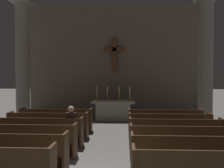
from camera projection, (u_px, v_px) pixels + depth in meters
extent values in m
cube|color=#422B19|center=(7.00, 153.00, 6.17)|extent=(2.81, 0.40, 0.05)
cube|color=#422B19|center=(2.00, 144.00, 5.94)|extent=(2.81, 0.05, 0.50)
cube|color=#422B19|center=(10.00, 160.00, 6.36)|extent=(2.81, 0.04, 0.40)
cube|color=#422B19|center=(66.00, 152.00, 6.07)|extent=(0.06, 0.50, 0.95)
cube|color=#422B19|center=(25.00, 142.00, 7.28)|extent=(2.81, 0.40, 0.05)
cube|color=#422B19|center=(22.00, 134.00, 7.05)|extent=(2.81, 0.05, 0.50)
cube|color=#422B19|center=(27.00, 148.00, 7.47)|extent=(2.81, 0.04, 0.40)
cube|color=#422B19|center=(75.00, 141.00, 7.18)|extent=(0.06, 0.50, 0.95)
cube|color=#422B19|center=(38.00, 133.00, 8.39)|extent=(2.81, 0.40, 0.05)
cube|color=#422B19|center=(36.00, 126.00, 8.16)|extent=(2.81, 0.05, 0.50)
cube|color=#422B19|center=(40.00, 138.00, 8.58)|extent=(2.81, 0.04, 0.40)
cube|color=#422B19|center=(82.00, 132.00, 8.30)|extent=(0.06, 0.50, 0.95)
cube|color=#422B19|center=(48.00, 126.00, 9.50)|extent=(2.81, 0.40, 0.05)
cube|color=#422B19|center=(47.00, 120.00, 9.27)|extent=(2.81, 0.05, 0.50)
cube|color=#422B19|center=(50.00, 131.00, 9.69)|extent=(2.81, 0.04, 0.40)
cube|color=#422B19|center=(87.00, 125.00, 9.41)|extent=(0.06, 0.50, 0.95)
cube|color=#422B19|center=(10.00, 125.00, 9.56)|extent=(0.06, 0.50, 0.95)
cube|color=#422B19|center=(57.00, 121.00, 10.62)|extent=(2.81, 0.40, 0.05)
cube|color=#422B19|center=(55.00, 115.00, 10.38)|extent=(2.81, 0.05, 0.50)
cube|color=#422B19|center=(58.00, 125.00, 10.80)|extent=(2.81, 0.04, 0.40)
cube|color=#422B19|center=(91.00, 120.00, 10.52)|extent=(0.06, 0.50, 0.95)
cube|color=#422B19|center=(22.00, 119.00, 10.67)|extent=(0.06, 0.50, 0.95)
cube|color=#422B19|center=(214.00, 164.00, 4.59)|extent=(2.81, 0.05, 0.50)
cube|color=#422B19|center=(194.00, 156.00, 5.94)|extent=(2.81, 0.40, 0.05)
cube|color=#422B19|center=(197.00, 147.00, 5.70)|extent=(2.81, 0.05, 0.50)
cube|color=#422B19|center=(192.00, 163.00, 6.12)|extent=(2.81, 0.04, 0.40)
cube|color=#422B19|center=(132.00, 153.00, 5.99)|extent=(0.06, 0.50, 0.95)
cube|color=#422B19|center=(183.00, 144.00, 7.05)|extent=(2.81, 0.40, 0.05)
cube|color=#422B19|center=(185.00, 136.00, 6.82)|extent=(2.81, 0.05, 0.50)
cube|color=#422B19|center=(182.00, 150.00, 7.24)|extent=(2.81, 0.04, 0.40)
cube|color=#422B19|center=(131.00, 141.00, 7.10)|extent=(0.06, 0.50, 0.95)
cube|color=#422B19|center=(175.00, 134.00, 8.16)|extent=(2.81, 0.40, 0.05)
cube|color=#422B19|center=(177.00, 127.00, 7.93)|extent=(2.81, 0.05, 0.50)
cube|color=#422B19|center=(174.00, 140.00, 8.35)|extent=(2.81, 0.04, 0.40)
cube|color=#422B19|center=(130.00, 132.00, 8.21)|extent=(0.06, 0.50, 0.95)
cube|color=#422B19|center=(222.00, 134.00, 8.06)|extent=(0.06, 0.50, 0.95)
cube|color=#422B19|center=(169.00, 127.00, 9.27)|extent=(2.81, 0.40, 0.05)
cube|color=#422B19|center=(171.00, 121.00, 9.04)|extent=(2.81, 0.05, 0.50)
cube|color=#422B19|center=(169.00, 133.00, 9.46)|extent=(2.81, 0.04, 0.40)
cube|color=#422B19|center=(130.00, 126.00, 9.33)|extent=(0.06, 0.50, 0.95)
cube|color=#422B19|center=(210.00, 127.00, 9.18)|extent=(0.06, 0.50, 0.95)
cube|color=#422B19|center=(165.00, 122.00, 10.38)|extent=(2.81, 0.40, 0.05)
cube|color=#422B19|center=(166.00, 116.00, 10.15)|extent=(2.81, 0.05, 0.50)
cube|color=#422B19|center=(164.00, 127.00, 10.57)|extent=(2.81, 0.04, 0.40)
cube|color=#422B19|center=(129.00, 120.00, 10.44)|extent=(0.06, 0.50, 0.95)
cube|color=#422B19|center=(201.00, 121.00, 10.29)|extent=(0.06, 0.50, 0.95)
cube|color=gray|center=(23.00, 120.00, 12.72)|extent=(0.92, 0.92, 0.20)
cylinder|color=gray|center=(23.00, 63.00, 12.63)|extent=(0.66, 0.66, 5.84)
cube|color=gray|center=(22.00, 1.00, 12.54)|extent=(0.99, 0.99, 0.16)
cube|color=gray|center=(205.00, 122.00, 12.26)|extent=(0.92, 0.92, 0.20)
cylinder|color=gray|center=(206.00, 62.00, 12.17)|extent=(0.66, 0.66, 5.84)
cube|color=#A8A399|center=(113.00, 112.00, 13.29)|extent=(1.76, 0.72, 0.88)
cube|color=#A8A399|center=(113.00, 102.00, 13.28)|extent=(2.20, 0.90, 0.12)
cube|color=silver|center=(113.00, 101.00, 13.28)|extent=(2.09, 0.86, 0.01)
cylinder|color=#B79338|center=(97.00, 100.00, 13.32)|extent=(0.16, 0.16, 0.02)
cylinder|color=#B79338|center=(97.00, 97.00, 13.31)|extent=(0.07, 0.07, 0.39)
cylinder|color=silver|center=(97.00, 90.00, 13.30)|extent=(0.04, 0.04, 0.32)
cylinder|color=#B79338|center=(107.00, 100.00, 13.29)|extent=(0.16, 0.16, 0.02)
cylinder|color=#B79338|center=(107.00, 97.00, 13.29)|extent=(0.07, 0.07, 0.39)
cylinder|color=silver|center=(107.00, 90.00, 13.27)|extent=(0.04, 0.04, 0.32)
cylinder|color=#B79338|center=(119.00, 100.00, 13.26)|extent=(0.16, 0.16, 0.02)
cylinder|color=#B79338|center=(119.00, 97.00, 13.25)|extent=(0.07, 0.07, 0.39)
cylinder|color=silver|center=(119.00, 90.00, 13.24)|extent=(0.04, 0.04, 0.32)
cylinder|color=#B79338|center=(130.00, 100.00, 13.23)|extent=(0.16, 0.16, 0.02)
cylinder|color=#B79338|center=(130.00, 97.00, 13.23)|extent=(0.07, 0.07, 0.39)
cylinder|color=silver|center=(130.00, 90.00, 13.21)|extent=(0.04, 0.04, 0.32)
cube|color=#706656|center=(115.00, 60.00, 14.91)|extent=(9.90, 0.25, 6.37)
cube|color=brown|center=(114.00, 54.00, 14.66)|extent=(0.22, 0.22, 1.86)
cube|color=brown|center=(115.00, 50.00, 14.65)|extent=(1.19, 0.22, 0.22)
cube|color=#26262B|center=(73.00, 138.00, 8.52)|extent=(0.24, 0.14, 0.45)
cube|color=#26262B|center=(72.00, 130.00, 8.38)|extent=(0.28, 0.36, 0.12)
cube|color=#2D2319|center=(71.00, 121.00, 8.24)|extent=(0.32, 0.20, 0.54)
sphere|color=beige|center=(71.00, 109.00, 8.23)|extent=(0.20, 0.20, 0.20)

